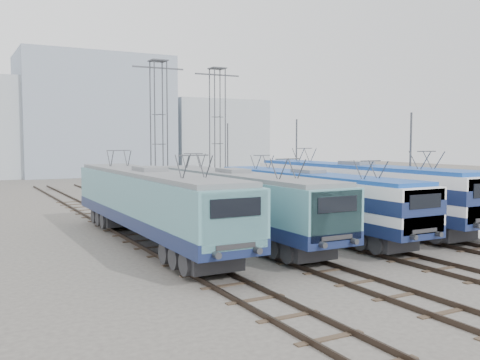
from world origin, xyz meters
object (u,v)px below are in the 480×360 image
at_px(locomotive_center_left, 235,199).
at_px(locomotive_far_left, 151,200).
at_px(catenary_tower_west, 159,125).
at_px(mast_front, 410,171).
at_px(locomotive_far_right, 358,188).
at_px(locomotive_center_right, 310,196).
at_px(mast_rear, 228,159).
at_px(mast_mid, 296,163).
at_px(catenary_tower_east, 217,126).

bearing_deg(locomotive_center_left, locomotive_far_left, 173.34).
distance_m(locomotive_far_left, catenary_tower_west, 19.23).
relative_size(locomotive_far_left, mast_front, 2.66).
bearing_deg(locomotive_far_right, locomotive_center_left, -176.61).
distance_m(locomotive_center_left, catenary_tower_west, 18.68).
relative_size(locomotive_far_left, locomotive_center_left, 1.05).
bearing_deg(locomotive_center_right, mast_rear, 74.31).
xyz_separation_m(locomotive_far_left, mast_mid, (15.35, 9.48, 1.18)).
relative_size(catenary_tower_west, mast_front, 1.71).
distance_m(locomotive_center_left, mast_mid, 14.82).
bearing_deg(locomotive_far_left, locomotive_center_left, -6.66).
bearing_deg(locomotive_far_left, locomotive_center_right, -7.07).
bearing_deg(mast_mid, mast_rear, 90.00).
bearing_deg(locomotive_center_right, locomotive_far_left, 172.93).
xyz_separation_m(locomotive_far_left, locomotive_far_right, (13.50, 0.01, 0.07)).
xyz_separation_m(locomotive_center_left, mast_rear, (10.85, 22.01, 1.29)).
relative_size(catenary_tower_east, mast_front, 1.71).
height_order(locomotive_center_left, catenary_tower_east, catenary_tower_east).
bearing_deg(locomotive_center_left, locomotive_center_right, -7.48).
height_order(catenary_tower_east, mast_rear, catenary_tower_east).
bearing_deg(locomotive_far_right, catenary_tower_east, 90.74).
relative_size(locomotive_center_left, locomotive_center_right, 1.04).
relative_size(locomotive_far_left, catenary_tower_east, 1.55).
xyz_separation_m(catenary_tower_east, mast_rear, (2.10, 2.00, -3.14)).
distance_m(catenary_tower_east, mast_mid, 10.69).
height_order(locomotive_center_right, mast_front, mast_front).
xyz_separation_m(locomotive_far_right, mast_front, (1.85, -2.52, 1.11)).
distance_m(locomotive_center_left, locomotive_far_right, 9.02).
height_order(locomotive_center_left, catenary_tower_west, catenary_tower_west).
xyz_separation_m(locomotive_far_left, locomotive_center_right, (9.00, -1.12, -0.12)).
distance_m(mast_front, mast_mid, 12.00).
bearing_deg(catenary_tower_west, locomotive_center_right, -83.10).
bearing_deg(mast_rear, locomotive_center_right, -105.69).
relative_size(catenary_tower_west, catenary_tower_east, 1.00).
bearing_deg(locomotive_far_left, mast_rear, 54.45).
bearing_deg(mast_mid, locomotive_center_left, -137.31).
height_order(locomotive_far_right, catenary_tower_west, catenary_tower_west).
distance_m(mast_front, mast_rear, 24.00).
height_order(locomotive_far_right, mast_rear, mast_rear).
xyz_separation_m(mast_mid, mast_rear, (0.00, 12.00, 0.00)).
distance_m(locomotive_far_left, mast_front, 15.60).
xyz_separation_m(locomotive_center_left, mast_front, (10.85, -1.99, 1.29)).
bearing_deg(locomotive_far_left, locomotive_far_right, 0.03).
bearing_deg(catenary_tower_east, mast_rear, 43.60).
relative_size(catenary_tower_west, mast_mid, 1.71).
bearing_deg(catenary_tower_east, mast_mid, -78.14).
bearing_deg(mast_front, locomotive_center_right, 167.57).
height_order(locomotive_center_right, mast_rear, mast_rear).
distance_m(locomotive_center_right, mast_rear, 23.51).
xyz_separation_m(locomotive_far_left, catenary_tower_west, (6.75, 17.48, 4.32)).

